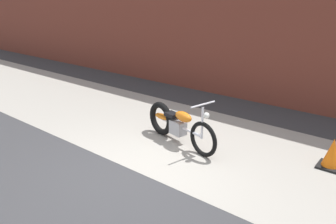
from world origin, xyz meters
TOP-DOWN VIEW (x-y plane):
  - ground_plane at (0.00, 0.00)m, footprint 80.00×80.00m
  - sidewalk_slab at (0.00, 1.75)m, footprint 36.00×3.50m
  - brick_building_wall at (0.00, 5.20)m, footprint 36.00×0.50m
  - motorcycle_orange at (-0.27, 1.40)m, footprint 1.98×0.73m
  - traffic_cone at (2.50, 2.25)m, footprint 0.40×0.40m

SIDE VIEW (x-z plane):
  - ground_plane at x=0.00m, z-range 0.00..0.00m
  - sidewalk_slab at x=0.00m, z-range 0.00..0.01m
  - traffic_cone at x=2.50m, z-range -0.03..0.52m
  - motorcycle_orange at x=-0.27m, z-range -0.12..0.91m
  - brick_building_wall at x=0.00m, z-range 0.00..4.90m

